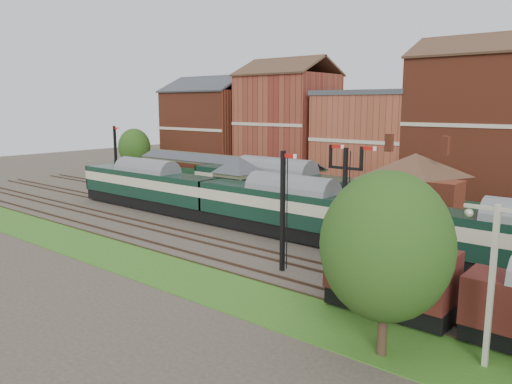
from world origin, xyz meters
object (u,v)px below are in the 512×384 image
Objects in this scene: dmu_train at (292,209)px; goods_van_a at (390,273)px; signal_box at (238,185)px; semaphore_bracket at (345,196)px; platform_railcar at (276,188)px.

dmu_train is 8.64× the size of goods_van_a.
goods_van_a is (12.78, -9.00, -0.28)m from dmu_train.
signal_box is 9.34m from dmu_train.
signal_box reaches higher than goods_van_a.
semaphore_bracket reaches higher than platform_railcar.
signal_box is 0.93× the size of goods_van_a.
platform_railcar reaches higher than goods_van_a.
dmu_train is (8.73, -3.25, -0.68)m from signal_box.
semaphore_bracket is at bearing 134.87° from goods_van_a.
signal_box is 3.92m from platform_railcar.
semaphore_bracket is 0.15× the size of dmu_train.
goods_van_a is at bearing -29.66° from signal_box.
dmu_train is 9.26m from platform_railcar.
semaphore_bracket is at bearing -21.60° from dmu_train.
goods_van_a is (19.38, -15.50, -0.46)m from platform_railcar.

